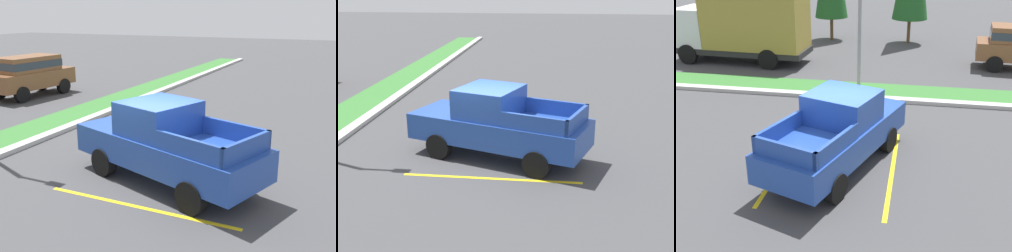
% 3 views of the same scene
% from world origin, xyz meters
% --- Properties ---
extents(ground_plane, '(120.00, 120.00, 0.00)m').
position_xyz_m(ground_plane, '(0.00, 0.00, 0.00)').
color(ground_plane, '#424244').
extents(parking_line_near, '(0.12, 4.80, 0.01)m').
position_xyz_m(parking_line_near, '(-1.50, -0.46, 0.00)').
color(parking_line_near, yellow).
rests_on(parking_line_near, ground).
extents(parking_line_far, '(0.12, 4.80, 0.01)m').
position_xyz_m(parking_line_far, '(1.60, -0.46, 0.00)').
color(parking_line_far, yellow).
rests_on(parking_line_far, ground).
extents(curb_strip, '(56.00, 0.40, 0.15)m').
position_xyz_m(curb_strip, '(0.00, 5.00, 0.07)').
color(curb_strip, '#B2B2AD').
rests_on(curb_strip, ground).
extents(pickup_truck_main, '(3.51, 5.55, 2.10)m').
position_xyz_m(pickup_truck_main, '(0.07, -0.41, 1.04)').
color(pickup_truck_main, black).
rests_on(pickup_truck_main, ground).
extents(suv_distant, '(4.75, 2.29, 2.10)m').
position_xyz_m(suv_distant, '(7.10, 10.63, 1.24)').
color(suv_distant, black).
rests_on(suv_distant, ground).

